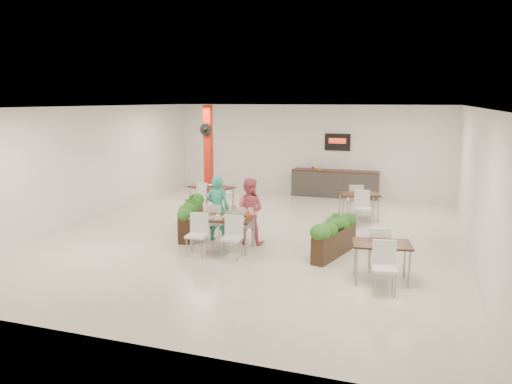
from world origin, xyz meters
TOP-DOWN VIEW (x-y plane):
  - ground at (0.00, 0.00)m, footprint 12.00×12.00m
  - room_shell at (0.00, 0.00)m, footprint 10.10×12.10m
  - red_column at (-3.00, 3.79)m, footprint 0.40×0.41m
  - service_counter at (1.00, 5.65)m, footprint 3.00×0.64m
  - main_table at (-0.34, -1.43)m, footprint 1.45×1.70m
  - diner_man at (-0.73, -0.78)m, footprint 0.60×0.42m
  - diner_woman at (0.07, -0.78)m, footprint 0.81×0.65m
  - planter_left at (-1.58, -0.51)m, footprint 0.83×1.91m
  - planter_right at (2.17, -1.08)m, footprint 0.76×1.80m
  - side_table_a at (-2.22, 2.24)m, footprint 1.48×1.66m
  - side_table_b at (2.23, 2.51)m, footprint 1.28×1.67m
  - side_table_c at (3.27, -2.38)m, footprint 1.16×1.67m

SIDE VIEW (x-z plane):
  - ground at x=0.00m, z-range 0.00..0.00m
  - planter_right at x=2.17m, z-range 0.01..0.97m
  - service_counter at x=1.00m, z-range -0.61..1.59m
  - planter_left at x=-1.58m, z-range 0.00..1.03m
  - side_table_c at x=3.27m, z-range 0.15..1.08m
  - side_table_b at x=2.23m, z-range 0.16..1.08m
  - side_table_a at x=-2.22m, z-range 0.17..1.10m
  - main_table at x=-0.34m, z-range 0.17..1.10m
  - diner_woman at x=0.07m, z-range 0.00..1.58m
  - diner_man at x=-0.73m, z-range 0.00..1.59m
  - red_column at x=-3.00m, z-range 0.04..3.24m
  - room_shell at x=0.00m, z-range 0.40..3.62m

